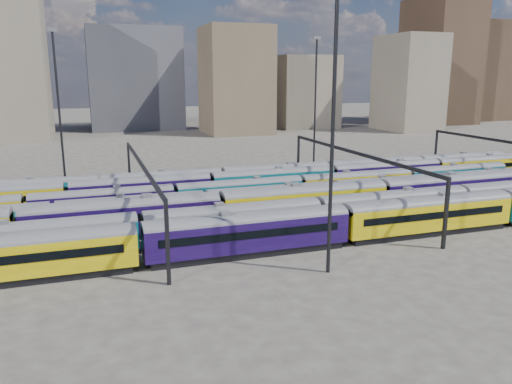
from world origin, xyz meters
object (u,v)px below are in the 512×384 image
object	(u,v)px
rake_0	(503,203)
rake_2	(305,198)
rake_1	(393,203)
mast_2	(333,127)

from	to	relation	value
rake_0	rake_2	bearing A→B (deg)	156.17
rake_1	rake_0	bearing A→B (deg)	-21.49
rake_1	mast_2	xyz separation A→B (m)	(-15.09, -12.00, 11.26)
rake_1	mast_2	distance (m)	22.33
rake_0	rake_2	world-z (taller)	rake_2
rake_0	rake_1	world-z (taller)	rake_0
rake_2	mast_2	distance (m)	20.90
rake_0	mast_2	bearing A→B (deg)	-165.86
rake_1	rake_2	size ratio (longest dim) A/B	0.92
rake_1	rake_2	bearing A→B (deg)	153.30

